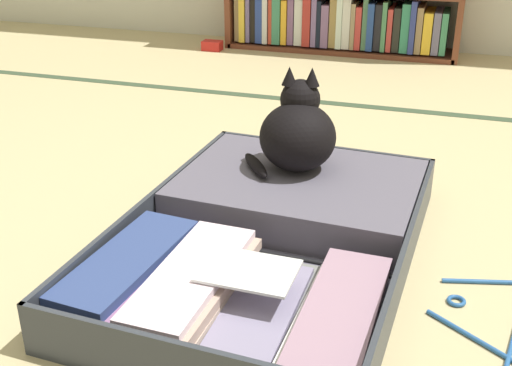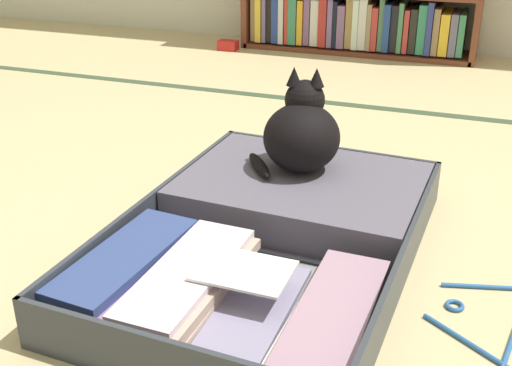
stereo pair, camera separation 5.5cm
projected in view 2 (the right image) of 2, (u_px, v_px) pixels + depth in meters
The scene contains 6 objects.
ground_plane at pixel (276, 295), 1.44m from camera, with size 10.00×10.00×0.00m, color tan.
tatami_border at pixel (382, 108), 2.60m from camera, with size 4.80×0.05×0.00m.
open_suitcase at pixel (274, 229), 1.60m from camera, with size 0.70×1.01×0.12m.
black_cat at pixel (302, 133), 1.74m from camera, with size 0.28×0.25×0.27m.
clothes_hanger at pixel (496, 318), 1.35m from camera, with size 0.28×0.47×0.01m.
small_red_pouch at pixel (228, 45), 3.47m from camera, with size 0.10×0.07×0.05m.
Camera 2 is at (0.36, -1.14, 0.83)m, focal length 46.02 mm.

